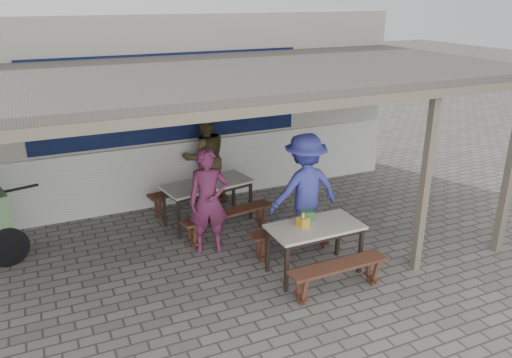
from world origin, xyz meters
The scene contains 16 objects.
ground centered at (0.00, 0.00, 0.00)m, with size 60.00×60.00×0.00m, color slate.
back_wall centered at (0.00, 3.58, 1.72)m, with size 9.00×1.28×3.50m.
warung_roof centered at (0.02, 0.90, 2.71)m, with size 9.00×4.21×2.81m.
table_left centered at (0.07, 1.85, 0.67)m, with size 1.62×0.95×0.75m.
bench_left_street centered at (0.19, 1.19, 0.34)m, with size 1.65×0.55×0.45m.
bench_left_wall centered at (-0.04, 2.51, 0.34)m, with size 1.65×0.55×0.45m.
table_right centered at (0.91, -0.38, 0.67)m, with size 1.33×0.71×0.75m.
bench_right_street centered at (0.91, -1.00, 0.34)m, with size 1.43×0.29×0.45m.
bench_right_wall centered at (0.90, 0.24, 0.34)m, with size 1.43×0.29×0.45m.
patron_street_side centered at (-0.24, 0.89, 0.84)m, with size 0.61×0.40×1.67m, color #6B264B.
patron_wall_side centered at (0.35, 2.75, 0.91)m, with size 0.88×0.69×1.81m, color #4E4226.
patron_right_table centered at (1.25, 0.54, 0.91)m, with size 1.18×0.68×1.82m, color #4147B5.
tissue_box centered at (0.74, -0.33, 0.82)m, with size 0.14×0.14×0.14m, color gold.
donation_box centered at (0.90, -0.16, 0.82)m, with size 0.20×0.13×0.13m, color #327137.
condiment_jar centered at (0.29, 2.02, 0.80)m, with size 0.09×0.09×0.10m, color silver.
condiment_bowl centered at (-0.01, 1.82, 0.77)m, with size 0.18×0.18×0.04m, color silver.
Camera 1 is at (-2.49, -5.85, 3.83)m, focal length 35.00 mm.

